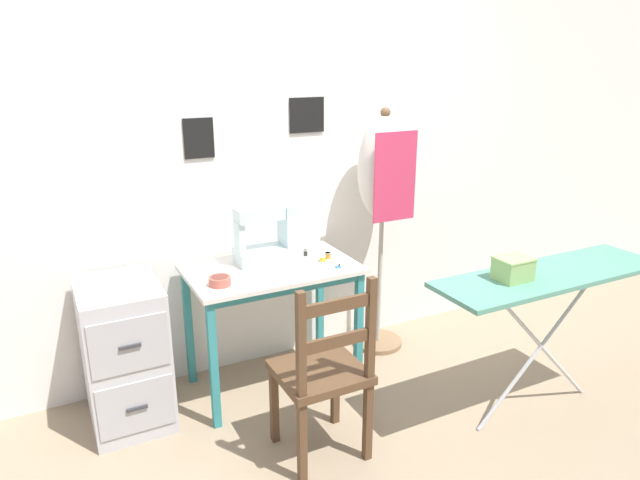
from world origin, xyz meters
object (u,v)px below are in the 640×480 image
at_px(thread_spool_near_machine, 305,253).
at_px(ironing_board, 550,280).
at_px(thread_spool_far_edge, 328,256).
at_px(storage_box, 513,269).
at_px(thread_spool_mid_table, 322,259).
at_px(fabric_bowl, 220,281).
at_px(filing_cabinet, 125,354).
at_px(wooden_chair, 323,373).
at_px(dress_form, 383,180).
at_px(scissors, 339,265).
at_px(sewing_machine, 271,235).

relative_size(thread_spool_near_machine, ironing_board, 0.03).
height_order(thread_spool_far_edge, ironing_board, ironing_board).
bearing_deg(storage_box, thread_spool_mid_table, 126.97).
bearing_deg(fabric_bowl, filing_cabinet, 161.44).
relative_size(wooden_chair, dress_form, 0.60).
bearing_deg(thread_spool_near_machine, dress_form, 5.83).
height_order(fabric_bowl, storage_box, storage_box).
relative_size(fabric_bowl, scissors, 0.84).
height_order(fabric_bowl, ironing_board, ironing_board).
bearing_deg(thread_spool_far_edge, wooden_chair, -119.37).
relative_size(wooden_chair, ironing_board, 0.72).
xyz_separation_m(filing_cabinet, ironing_board, (1.95, -0.92, 0.38)).
distance_m(thread_spool_far_edge, storage_box, 1.02).
height_order(thread_spool_near_machine, storage_box, storage_box).
bearing_deg(filing_cabinet, thread_spool_far_edge, -3.04).
bearing_deg(thread_spool_far_edge, dress_form, 18.82).
height_order(fabric_bowl, wooden_chair, wooden_chair).
bearing_deg(dress_form, storage_box, -84.13).
height_order(sewing_machine, fabric_bowl, sewing_machine).
relative_size(wooden_chair, filing_cabinet, 1.22).
distance_m(thread_spool_near_machine, thread_spool_far_edge, 0.14).
bearing_deg(thread_spool_far_edge, ironing_board, -46.51).
height_order(fabric_bowl, dress_form, dress_form).
height_order(wooden_chair, filing_cabinet, wooden_chair).
distance_m(scissors, wooden_chair, 0.71).
bearing_deg(filing_cabinet, sewing_machine, 4.19).
xyz_separation_m(thread_spool_mid_table, storage_box, (0.61, -0.81, 0.11)).
xyz_separation_m(ironing_board, storage_box, (-0.25, 0.02, 0.10)).
xyz_separation_m(thread_spool_mid_table, filing_cabinet, (-1.09, 0.09, -0.37)).
relative_size(thread_spool_far_edge, storage_box, 0.25).
bearing_deg(ironing_board, storage_box, 176.01).
xyz_separation_m(dress_form, storage_box, (0.10, -1.00, -0.26)).
xyz_separation_m(sewing_machine, thread_spool_mid_table, (0.24, -0.15, -0.13)).
bearing_deg(thread_spool_far_edge, sewing_machine, 157.18).
bearing_deg(storage_box, fabric_bowl, 149.02).
relative_size(sewing_machine, thread_spool_far_edge, 8.95).
relative_size(sewing_machine, storage_box, 2.21).
relative_size(thread_spool_near_machine, filing_cabinet, 0.05).
bearing_deg(ironing_board, thread_spool_near_machine, 133.40).
xyz_separation_m(thread_spool_far_edge, wooden_chair, (-0.36, -0.65, -0.31)).
relative_size(dress_form, ironing_board, 1.21).
xyz_separation_m(thread_spool_mid_table, ironing_board, (0.86, -0.83, 0.01)).
xyz_separation_m(sewing_machine, dress_form, (0.75, 0.04, 0.23)).
xyz_separation_m(filing_cabinet, dress_form, (1.60, 0.10, 0.74)).
relative_size(thread_spool_near_machine, thread_spool_far_edge, 0.91).
bearing_deg(filing_cabinet, scissors, -8.95).
bearing_deg(filing_cabinet, storage_box, -27.79).
relative_size(thread_spool_far_edge, dress_form, 0.03).
bearing_deg(ironing_board, thread_spool_far_edge, 133.49).
xyz_separation_m(sewing_machine, filing_cabinet, (-0.85, -0.06, -0.50)).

